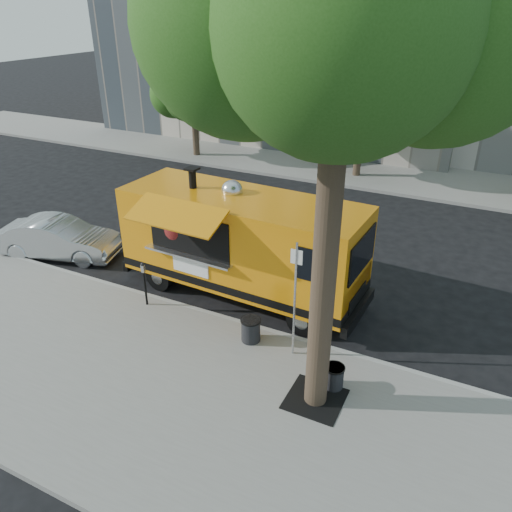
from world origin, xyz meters
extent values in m
plane|color=black|center=(0.00, 0.00, 0.00)|extent=(120.00, 120.00, 0.00)
cube|color=gray|center=(0.00, -4.00, 0.07)|extent=(60.00, 6.00, 0.15)
cube|color=#999993|center=(0.00, -0.93, 0.07)|extent=(60.00, 0.14, 0.16)
cube|color=gray|center=(0.00, 13.50, 0.07)|extent=(60.00, 5.00, 0.15)
cylinder|color=#33261C|center=(2.60, -2.80, 3.40)|extent=(0.48, 0.48, 6.50)
cube|color=black|center=(2.60, -2.80, 0.15)|extent=(1.20, 1.20, 0.02)
cylinder|color=#33261C|center=(-10.00, 12.30, 1.45)|extent=(0.36, 0.36, 2.60)
sphere|color=#255316|center=(-10.00, 12.30, 3.79)|extent=(3.42, 3.42, 3.42)
cylinder|color=#33261C|center=(-1.00, 12.70, 1.45)|extent=(0.36, 0.36, 2.60)
sphere|color=#255316|center=(-1.00, 12.70, 3.85)|extent=(3.60, 3.60, 3.60)
cylinder|color=silver|center=(1.55, -1.55, 1.65)|extent=(0.06, 0.06, 3.00)
cube|color=white|center=(1.55, -1.55, 2.80)|extent=(0.28, 0.02, 0.35)
cylinder|color=black|center=(-3.00, -1.35, 0.68)|extent=(0.06, 0.06, 1.05)
cube|color=silver|center=(-3.00, -1.35, 1.30)|extent=(0.10, 0.08, 0.22)
sphere|color=black|center=(-3.00, -1.35, 1.43)|extent=(0.11, 0.11, 0.11)
cube|color=orange|center=(-0.96, 0.60, 1.79)|extent=(7.07, 2.69, 2.52)
cube|color=black|center=(-0.96, 0.60, 0.77)|extent=(7.09, 2.71, 0.24)
cube|color=black|center=(2.60, 0.43, 0.48)|extent=(0.29, 2.25, 0.32)
cube|color=black|center=(-4.52, 0.77, 0.48)|extent=(0.29, 2.25, 0.32)
cube|color=black|center=(2.54, 0.43, 2.20)|extent=(0.14, 1.89, 1.02)
cylinder|color=black|center=(1.40, -0.50, 0.43)|extent=(0.87, 0.34, 0.86)
cylinder|color=black|center=(1.50, 1.47, 0.43)|extent=(0.87, 0.34, 0.86)
cylinder|color=black|center=(-3.31, -0.27, 0.43)|extent=(0.87, 0.34, 0.86)
cylinder|color=black|center=(-3.21, 1.70, 0.43)|extent=(0.87, 0.34, 0.86)
cube|color=black|center=(-1.98, -0.47, 2.20)|extent=(2.58, 0.30, 1.13)
cube|color=silver|center=(-1.99, -0.63, 1.59)|extent=(2.79, 0.48, 0.06)
cube|color=orange|center=(-2.00, -1.03, 2.96)|extent=(2.72, 1.14, 0.45)
cube|color=white|center=(-1.98, -0.55, 1.26)|extent=(1.18, 0.10, 0.54)
cylinder|color=black|center=(-2.57, 0.68, 3.32)|extent=(0.21, 0.21, 0.59)
sphere|color=silver|center=(-1.38, 0.83, 3.11)|extent=(0.60, 0.60, 0.60)
sphere|color=maroon|center=(-2.55, -0.15, 2.15)|extent=(0.90, 0.90, 0.90)
cylinder|color=#FF590C|center=(-2.56, -0.38, 2.02)|extent=(0.37, 0.15, 0.36)
imported|color=#B1B3B8|center=(-7.65, 0.01, 0.67)|extent=(4.27, 2.41, 1.33)
cylinder|color=black|center=(2.82, -2.25, 0.43)|extent=(0.43, 0.43, 0.56)
cylinder|color=black|center=(2.82, -2.25, 0.69)|extent=(0.46, 0.46, 0.04)
cylinder|color=black|center=(0.40, -1.54, 0.46)|extent=(0.48, 0.48, 0.62)
cylinder|color=black|center=(0.40, -1.54, 0.75)|extent=(0.52, 0.52, 0.04)
camera|label=1|loc=(5.07, -10.69, 7.86)|focal=35.00mm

